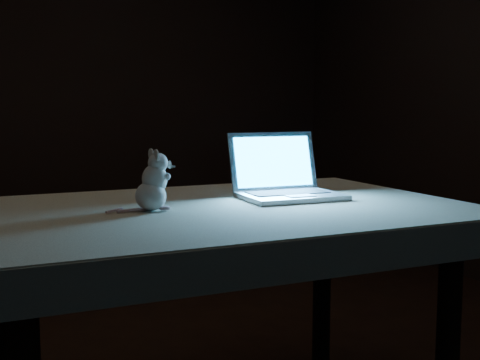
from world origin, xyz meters
TOP-DOWN VIEW (x-y plane):
  - back_wall at (0.00, 2.50)m, footprint 4.50×0.04m
  - table at (-0.04, -0.45)m, footprint 1.48×0.98m
  - tablecloth at (-0.04, -0.41)m, footprint 1.68×1.24m
  - laptop at (0.25, -0.41)m, footprint 0.35×0.31m
  - plush_mouse at (-0.25, -0.44)m, footprint 0.14×0.14m

SIDE VIEW (x-z plane):
  - table at x=-0.04m, z-range 0.00..0.78m
  - tablecloth at x=-0.04m, z-range 0.68..0.79m
  - plush_mouse at x=-0.25m, z-range 0.79..0.97m
  - laptop at x=0.25m, z-range 0.79..1.01m
  - back_wall at x=0.00m, z-range 0.00..2.60m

